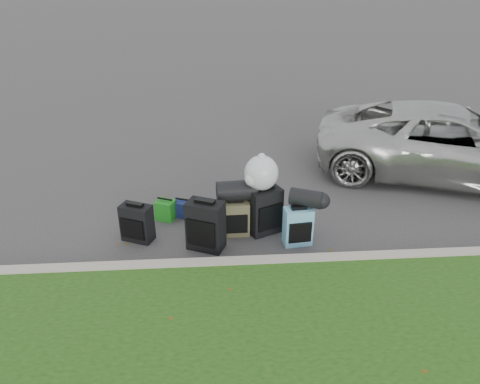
{
  "coord_description": "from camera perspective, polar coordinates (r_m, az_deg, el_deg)",
  "views": [
    {
      "loc": [
        -0.54,
        -6.11,
        3.75
      ],
      "look_at": [
        -0.1,
        0.2,
        0.55
      ],
      "focal_mm": 35.0,
      "sensor_mm": 36.0,
      "label": 1
    }
  ],
  "objects": [
    {
      "name": "suv",
      "position": [
        9.51,
        24.11,
        5.5
      ],
      "size": [
        5.24,
        3.69,
        1.33
      ],
      "primitive_type": "imported",
      "rotation": [
        0.0,
        0.0,
        1.22
      ],
      "color": "#B7B7B2",
      "rests_on": "ground"
    },
    {
      "name": "ground",
      "position": [
        7.19,
        0.91,
        -4.61
      ],
      "size": [
        120.0,
        120.0,
        0.0
      ],
      "primitive_type": "plane",
      "color": "#383535",
      "rests_on": "ground"
    },
    {
      "name": "suitcase_teal",
      "position": [
        6.77,
        7.06,
        -4.17
      ],
      "size": [
        0.42,
        0.28,
        0.57
      ],
      "primitive_type": "cube",
      "rotation": [
        0.0,
        0.0,
        0.11
      ],
      "color": "teal",
      "rests_on": "ground"
    },
    {
      "name": "suitcase_large_black_right",
      "position": [
        6.98,
        3.04,
        -2.32
      ],
      "size": [
        0.55,
        0.46,
        0.71
      ],
      "primitive_type": "cube",
      "rotation": [
        0.0,
        0.0,
        0.43
      ],
      "color": "black",
      "rests_on": "ground"
    },
    {
      "name": "suitcase_large_black_left",
      "position": [
        6.6,
        -4.2,
        -4.1
      ],
      "size": [
        0.58,
        0.48,
        0.73
      ],
      "primitive_type": "cube",
      "rotation": [
        0.0,
        0.0,
        -0.41
      ],
      "color": "black",
      "rests_on": "ground"
    },
    {
      "name": "suitcase_small_black",
      "position": [
        6.98,
        -12.45,
        -3.69
      ],
      "size": [
        0.51,
        0.4,
        0.56
      ],
      "primitive_type": "cube",
      "rotation": [
        0.0,
        0.0,
        -0.41
      ],
      "color": "black",
      "rests_on": "ground"
    },
    {
      "name": "tote_navy",
      "position": [
        7.55,
        -7.02,
        -2.03
      ],
      "size": [
        0.3,
        0.27,
        0.26
      ],
      "primitive_type": "cube",
      "rotation": [
        0.0,
        0.0,
        -0.37
      ],
      "color": "navy",
      "rests_on": "ground"
    },
    {
      "name": "trash_bag",
      "position": [
        6.73,
        2.62,
        2.34
      ],
      "size": [
        0.5,
        0.5,
        0.5
      ],
      "primitive_type": "sphere",
      "color": "silver",
      "rests_on": "suitcase_large_black_right"
    },
    {
      "name": "tote_green",
      "position": [
        7.49,
        -9.06,
        -2.18
      ],
      "size": [
        0.34,
        0.31,
        0.32
      ],
      "primitive_type": "cube",
      "rotation": [
        0.0,
        0.0,
        -0.39
      ],
      "color": "#1B7D1B",
      "rests_on": "ground"
    },
    {
      "name": "suitcase_olive",
      "position": [
        6.96,
        -0.5,
        -3.18
      ],
      "size": [
        0.4,
        0.25,
        0.54
      ],
      "primitive_type": "cube",
      "rotation": [
        0.0,
        0.0,
        0.02
      ],
      "color": "#434029",
      "rests_on": "ground"
    },
    {
      "name": "duffel_left",
      "position": [
        6.82,
        -0.52,
        0.17
      ],
      "size": [
        0.58,
        0.34,
        0.3
      ],
      "primitive_type": "cylinder",
      "rotation": [
        0.0,
        1.57,
        0.07
      ],
      "color": "black",
      "rests_on": "suitcase_olive"
    },
    {
      "name": "duffel_right",
      "position": [
        6.66,
        8.06,
        -0.75
      ],
      "size": [
        0.52,
        0.42,
        0.25
      ],
      "primitive_type": "cylinder",
      "rotation": [
        0.0,
        1.57,
        -0.42
      ],
      "color": "black",
      "rests_on": "suitcase_teal"
    },
    {
      "name": "curb",
      "position": [
        6.32,
        1.67,
        -8.75
      ],
      "size": [
        120.0,
        0.18,
        0.15
      ],
      "primitive_type": "cube",
      "color": "#9E937F",
      "rests_on": "ground"
    }
  ]
}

